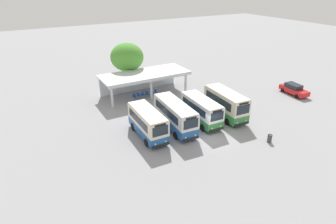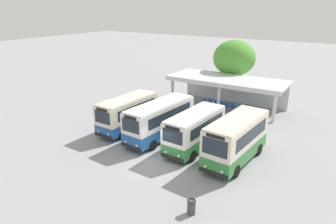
# 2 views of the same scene
# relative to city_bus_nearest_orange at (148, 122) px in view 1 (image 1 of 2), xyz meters

# --- Properties ---
(ground_plane) EXTENTS (180.00, 180.00, 0.00)m
(ground_plane) POSITION_rel_city_bus_nearest_orange_xyz_m (6.02, -3.90, -1.74)
(ground_plane) COLOR #939399
(city_bus_nearest_orange) EXTENTS (2.42, 6.66, 3.14)m
(city_bus_nearest_orange) POSITION_rel_city_bus_nearest_orange_xyz_m (0.00, 0.00, 0.00)
(city_bus_nearest_orange) COLOR black
(city_bus_nearest_orange) RESTS_ON ground
(city_bus_second_in_row) EXTENTS (2.65, 7.71, 3.25)m
(city_bus_second_in_row) POSITION_rel_city_bus_nearest_orange_xyz_m (3.59, 0.05, 0.06)
(city_bus_second_in_row) COLOR black
(city_bus_second_in_row) RESTS_ON ground
(city_bus_middle_cream) EXTENTS (2.48, 6.66, 3.11)m
(city_bus_middle_cream) POSITION_rel_city_bus_nearest_orange_xyz_m (7.17, -0.22, -0.02)
(city_bus_middle_cream) COLOR black
(city_bus_middle_cream) RESTS_ON ground
(city_bus_fourth_amber) EXTENTS (2.75, 6.98, 3.42)m
(city_bus_fourth_amber) POSITION_rel_city_bus_nearest_orange_xyz_m (10.76, -0.47, 0.14)
(city_bus_fourth_amber) COLOR black
(city_bus_fourth_amber) RESTS_ON ground
(parked_car_flank) EXTENTS (2.14, 4.66, 1.62)m
(parked_car_flank) POSITION_rel_city_bus_nearest_orange_xyz_m (25.05, 0.38, -0.91)
(parked_car_flank) COLOR black
(parked_car_flank) RESTS_ON ground
(terminal_canopy) EXTENTS (13.25, 5.38, 3.40)m
(terminal_canopy) POSITION_rel_city_bus_nearest_orange_xyz_m (5.05, 12.14, 0.89)
(terminal_canopy) COLOR silver
(terminal_canopy) RESTS_ON ground
(waiting_chair_end_by_column) EXTENTS (0.46, 0.46, 0.86)m
(waiting_chair_end_by_column) POSITION_rel_city_bus_nearest_orange_xyz_m (2.74, 10.37, -1.22)
(waiting_chair_end_by_column) COLOR slate
(waiting_chair_end_by_column) RESTS_ON ground
(waiting_chair_second_from_end) EXTENTS (0.46, 0.46, 0.86)m
(waiting_chair_second_from_end) POSITION_rel_city_bus_nearest_orange_xyz_m (3.46, 10.50, -1.22)
(waiting_chair_second_from_end) COLOR slate
(waiting_chair_second_from_end) RESTS_ON ground
(waiting_chair_middle_seat) EXTENTS (0.46, 0.46, 0.86)m
(waiting_chair_middle_seat) POSITION_rel_city_bus_nearest_orange_xyz_m (4.17, 10.52, -1.22)
(waiting_chair_middle_seat) COLOR slate
(waiting_chair_middle_seat) RESTS_ON ground
(waiting_chair_fourth_seat) EXTENTS (0.46, 0.46, 0.86)m
(waiting_chair_fourth_seat) POSITION_rel_city_bus_nearest_orange_xyz_m (4.89, 10.51, -1.22)
(waiting_chair_fourth_seat) COLOR slate
(waiting_chair_fourth_seat) RESTS_ON ground
(waiting_chair_fifth_seat) EXTENTS (0.46, 0.46, 0.86)m
(waiting_chair_fifth_seat) POSITION_rel_city_bus_nearest_orange_xyz_m (5.61, 10.39, -1.22)
(waiting_chair_fifth_seat) COLOR slate
(waiting_chair_fifth_seat) RESTS_ON ground
(waiting_chair_far_end_seat) EXTENTS (0.46, 0.46, 0.86)m
(waiting_chair_far_end_seat) POSITION_rel_city_bus_nearest_orange_xyz_m (6.32, 10.50, -1.22)
(waiting_chair_far_end_seat) COLOR slate
(waiting_chair_far_end_seat) RESTS_ON ground
(roadside_tree_behind_canopy) EXTENTS (5.21, 5.21, 7.22)m
(roadside_tree_behind_canopy) POSITION_rel_city_bus_nearest_orange_xyz_m (4.08, 15.82, 3.25)
(roadside_tree_behind_canopy) COLOR brown
(roadside_tree_behind_canopy) RESTS_ON ground
(litter_bin_apron) EXTENTS (0.49, 0.49, 0.90)m
(litter_bin_apron) POSITION_rel_city_bus_nearest_orange_xyz_m (11.00, -7.76, -1.28)
(litter_bin_apron) COLOR #3F3F47
(litter_bin_apron) RESTS_ON ground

